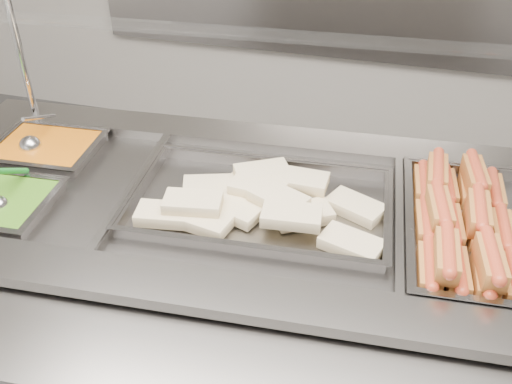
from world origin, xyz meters
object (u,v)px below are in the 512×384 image
(pan_wraps, at_px, (260,207))
(ladle, at_px, (31,145))
(sneeze_guard, at_px, (254,38))
(steam_counter, at_px, (241,311))
(serving_spoon, at_px, (1,199))
(pan_hotdogs, at_px, (474,238))

(pan_wraps, relative_size, ladle, 3.54)
(sneeze_guard, bearing_deg, steam_counter, -85.76)
(serving_spoon, bearing_deg, ladle, 108.25)
(serving_spoon, bearing_deg, steam_counter, 17.93)
(sneeze_guard, bearing_deg, pan_wraps, -70.42)
(sneeze_guard, height_order, pan_hotdogs, sneeze_guard)
(steam_counter, xyz_separation_m, sneeze_guard, (-0.02, 0.23, 0.87))
(steam_counter, bearing_deg, sneeze_guard, 94.24)
(pan_wraps, xyz_separation_m, serving_spoon, (-0.71, -0.21, 0.04))
(pan_wraps, bearing_deg, sneeze_guard, 109.58)
(ladle, bearing_deg, pan_wraps, -5.71)
(pan_wraps, distance_m, serving_spoon, 0.74)
(steam_counter, bearing_deg, serving_spoon, -162.07)
(steam_counter, distance_m, serving_spoon, 0.84)
(pan_hotdogs, height_order, ladle, ladle)
(steam_counter, height_order, pan_wraps, pan_wraps)
(pan_hotdogs, distance_m, ladle, 1.41)
(ladle, height_order, serving_spoon, serving_spoon)
(ladle, bearing_deg, sneeze_guard, 11.55)
(pan_hotdogs, bearing_deg, sneeze_guard, 164.96)
(sneeze_guard, relative_size, serving_spoon, 9.26)
(steam_counter, relative_size, pan_hotdogs, 3.38)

